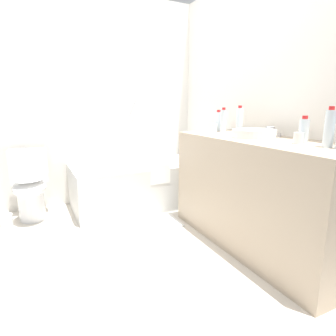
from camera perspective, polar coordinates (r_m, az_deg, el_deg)
The scene contains 18 objects.
ground_plane at distance 2.41m, azimuth -8.50°, elevation -15.77°, with size 3.69×3.69×0.00m, color beige.
wall_back_tiled at distance 3.49m, azimuth -16.26°, elevation 12.66°, with size 3.06×0.10×2.35m, color silver.
wall_right_mirror at distance 2.85m, azimuth 18.83°, elevation 12.63°, with size 0.10×3.09×2.35m, color silver.
bathtub at distance 3.31m, azimuth -5.38°, elevation -2.83°, with size 1.52×0.78×1.22m.
toilet at distance 3.18m, azimuth -25.81°, elevation -3.20°, with size 0.37×0.51×0.71m.
vanity_counter at distance 2.42m, azimuth 17.78°, elevation -4.84°, with size 0.62×1.60×0.88m, color tan.
sink_basin at distance 2.38m, azimuth 16.76°, elevation 6.60°, with size 0.34×0.34×0.07m, color white.
sink_faucet at distance 2.52m, azimuth 20.17°, elevation 6.68°, with size 0.10×0.15×0.08m.
water_bottle_0 at distance 2.19m, azimuth 25.43°, elevation 6.79°, with size 0.07×0.07×0.18m.
water_bottle_1 at distance 2.83m, azimuth 10.96°, elevation 9.27°, with size 0.06×0.06×0.23m.
water_bottle_2 at distance 2.01m, azimuth 29.47°, elevation 6.90°, with size 0.06×0.06×0.25m.
water_bottle_4 at distance 2.59m, azimuth 14.03°, elevation 9.06°, with size 0.06×0.06×0.25m.
water_bottle_5 at distance 2.90m, azimuth 10.03°, elevation 9.15°, with size 0.07×0.07×0.21m.
drinking_glass_0 at distance 2.12m, azimuth 24.54°, elevation 5.44°, with size 0.06×0.06×0.08m, color white.
drinking_glass_1 at distance 2.83m, azimuth 9.15°, elevation 7.96°, with size 0.06×0.06×0.08m, color white.
soap_dish at distance 2.69m, azimuth 13.34°, elevation 6.91°, with size 0.09×0.06×0.02m, color white.
bath_mat at distance 2.83m, azimuth -2.95°, elevation -11.02°, with size 0.51×0.35×0.01m, color white.
toilet_paper_roll at distance 3.19m, azimuth -29.48°, elevation -9.04°, with size 0.11×0.11×0.11m, color white.
Camera 1 is at (-0.61, -2.04, 1.14)m, focal length 30.59 mm.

